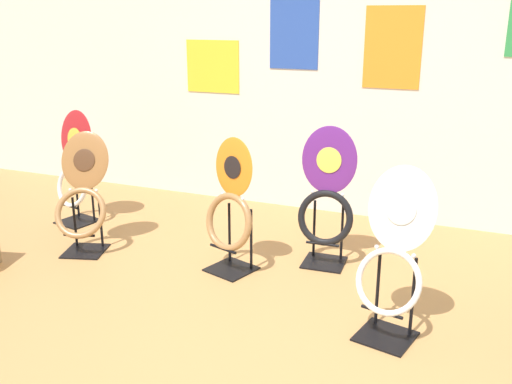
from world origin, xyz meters
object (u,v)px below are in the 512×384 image
toilet_seat_display_purple_note (326,204)px  toilet_seat_display_white_plain (394,257)px  toilet_seat_display_woodgrain (83,196)px  toilet_seat_display_crimson_swirl (75,167)px  toilet_seat_display_orange_sun (230,212)px

toilet_seat_display_purple_note → toilet_seat_display_white_plain: bearing=-53.2°
toilet_seat_display_woodgrain → toilet_seat_display_purple_note: size_ratio=0.89×
toilet_seat_display_white_plain → toilet_seat_display_woodgrain: bearing=171.5°
toilet_seat_display_white_plain → toilet_seat_display_crimson_swirl: 2.79m
toilet_seat_display_orange_sun → toilet_seat_display_white_plain: bearing=-20.4°
toilet_seat_display_woodgrain → toilet_seat_display_purple_note: (1.66, 0.43, 0.02)m
toilet_seat_display_white_plain → toilet_seat_display_purple_note: bearing=126.8°
toilet_seat_display_orange_sun → toilet_seat_display_white_plain: size_ratio=0.98×
toilet_seat_display_purple_note → toilet_seat_display_orange_sun: bearing=-147.8°
toilet_seat_display_woodgrain → toilet_seat_display_purple_note: toilet_seat_display_purple_note is taller
toilet_seat_display_woodgrain → toilet_seat_display_crimson_swirl: bearing=133.7°
toilet_seat_display_orange_sun → toilet_seat_display_purple_note: 0.65m
toilet_seat_display_purple_note → toilet_seat_display_crimson_swirl: toilet_seat_display_purple_note is taller
toilet_seat_display_crimson_swirl → toilet_seat_display_purple_note: bearing=-0.9°
toilet_seat_display_purple_note → toilet_seat_display_crimson_swirl: size_ratio=1.03×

